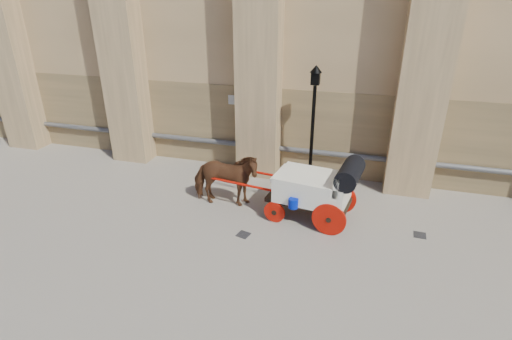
% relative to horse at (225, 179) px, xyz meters
% --- Properties ---
extents(ground, '(90.00, 90.00, 0.00)m').
position_rel_horse_xyz_m(ground, '(1.33, -1.07, -0.87)').
color(ground, gray).
rests_on(ground, ground).
extents(horse, '(2.15, 1.18, 1.73)m').
position_rel_horse_xyz_m(horse, '(0.00, 0.00, 0.00)').
color(horse, brown).
rests_on(horse, ground).
extents(carriage, '(4.45, 1.77, 1.90)m').
position_rel_horse_xyz_m(carriage, '(2.76, -0.05, 0.16)').
color(carriage, black).
rests_on(carriage, ground).
extents(street_lamp, '(0.37, 0.37, 3.98)m').
position_rel_horse_xyz_m(street_lamp, '(2.23, 2.09, 1.26)').
color(street_lamp, black).
rests_on(street_lamp, ground).
extents(drain_grate_near, '(0.39, 0.39, 0.01)m').
position_rel_horse_xyz_m(drain_grate_near, '(1.01, -1.41, -0.86)').
color(drain_grate_near, black).
rests_on(drain_grate_near, ground).
extents(drain_grate_far, '(0.33, 0.33, 0.01)m').
position_rel_horse_xyz_m(drain_grate_far, '(5.59, -0.12, -0.86)').
color(drain_grate_far, black).
rests_on(drain_grate_far, ground).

